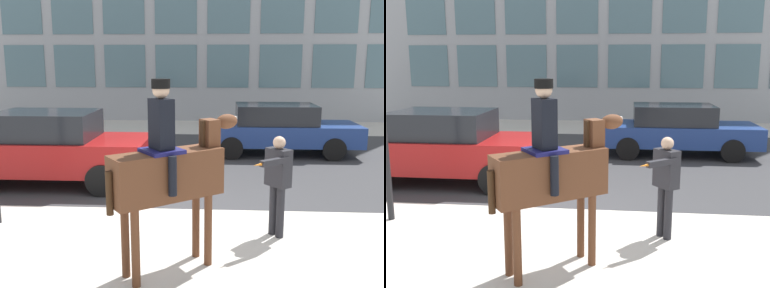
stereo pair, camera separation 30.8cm
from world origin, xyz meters
The scene contains 6 objects.
ground_plane centered at (0.00, 0.00, 0.00)m, with size 80.00×80.00×0.00m, color beige.
road_surface centered at (0.00, 4.75, 0.00)m, with size 21.94×8.50×0.01m.
mounted_horse_lead centered at (0.12, -1.93, 1.40)m, with size 1.73×1.40×2.60m.
pedestrian_bystander centered at (1.72, -0.69, 0.98)m, with size 0.67×0.82×1.66m.
street_car_near_lane centered at (-3.06, 2.06, 0.87)m, with size 4.41×1.94×1.69m.
street_car_far_lane centered at (2.59, 5.64, 0.79)m, with size 4.71×1.90×1.53m.
Camera 1 is at (0.74, -7.36, 2.83)m, focal length 40.00 mm.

